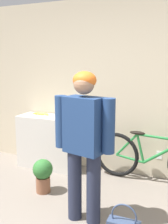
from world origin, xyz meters
TOP-DOWN VIEW (x-y plane):
  - wall_back at (0.00, 2.39)m, footprint 8.00×0.07m
  - side_shelf at (-1.17, 2.13)m, footprint 0.93×0.43m
  - person at (-0.06, 0.97)m, footprint 0.65×0.31m
  - bicycle at (0.49, 2.15)m, footprint 1.73×0.46m
  - banana at (-1.32, 2.17)m, footprint 0.32×0.09m
  - potted_plant at (-0.79, 1.34)m, footprint 0.26×0.26m

SIDE VIEW (x-z plane):
  - potted_plant at x=-0.79m, z-range 0.03..0.48m
  - bicycle at x=0.49m, z-range -0.02..0.72m
  - side_shelf at x=-1.17m, z-range 0.00..0.84m
  - banana at x=-1.32m, z-range 0.84..0.88m
  - person at x=-0.06m, z-range 0.14..1.73m
  - wall_back at x=0.00m, z-range 0.00..2.60m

